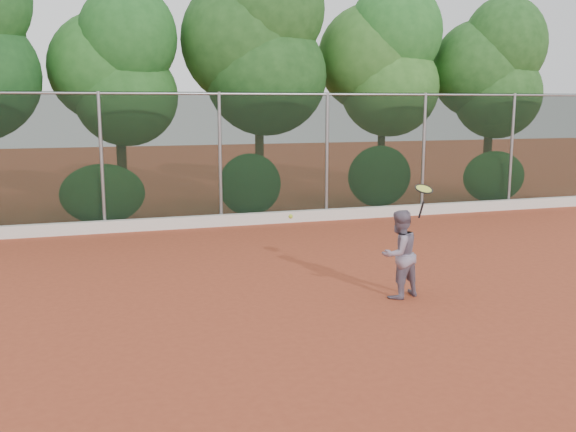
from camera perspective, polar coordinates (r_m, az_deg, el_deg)
name	(u,v)px	position (r m, az deg, el deg)	size (l,w,h in m)	color
ground	(306,300)	(10.68, 1.61, -7.52)	(80.00, 80.00, 0.00)	#A14126
concrete_curb	(223,220)	(17.06, -5.83, -0.39)	(24.00, 0.20, 0.30)	silver
tennis_player	(399,254)	(10.82, 9.85, -3.36)	(0.72, 0.56, 1.48)	slate
chainlink_fence	(220,155)	(17.01, -6.06, 5.39)	(24.09, 0.09, 3.50)	black
foliage_backdrop	(185,60)	(18.85, -9.10, 13.50)	(23.70, 3.63, 7.55)	#462A1B
tennis_racket	(424,191)	(10.61, 11.96, 2.16)	(0.32, 0.31, 0.57)	black
tennis_ball_in_flight	(291,216)	(9.46, 0.24, -0.04)	(0.07, 0.07, 0.07)	#B0CA2E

